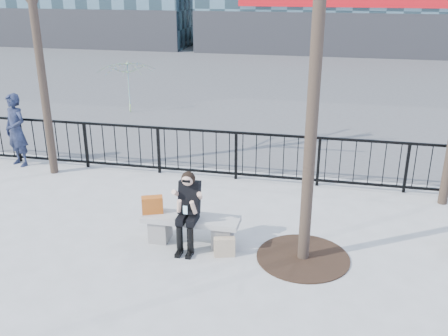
# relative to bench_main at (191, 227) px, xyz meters

# --- Properties ---
(ground) EXTENTS (120.00, 120.00, 0.00)m
(ground) POSITION_rel_bench_main_xyz_m (0.00, 0.00, -0.30)
(ground) COLOR gray
(ground) RESTS_ON ground
(street_surface) EXTENTS (60.00, 23.00, 0.01)m
(street_surface) POSITION_rel_bench_main_xyz_m (0.00, 15.00, -0.30)
(street_surface) COLOR #474747
(street_surface) RESTS_ON ground
(railing) EXTENTS (14.00, 0.06, 1.10)m
(railing) POSITION_rel_bench_main_xyz_m (0.00, 3.00, 0.25)
(railing) COLOR black
(railing) RESTS_ON ground
(tree_grate) EXTENTS (1.50, 1.50, 0.02)m
(tree_grate) POSITION_rel_bench_main_xyz_m (1.90, -0.10, -0.29)
(tree_grate) COLOR black
(tree_grate) RESTS_ON ground
(bench_main) EXTENTS (1.65, 0.46, 0.49)m
(bench_main) POSITION_rel_bench_main_xyz_m (0.00, 0.00, 0.00)
(bench_main) COLOR slate
(bench_main) RESTS_ON ground
(seated_woman) EXTENTS (0.50, 0.64, 1.34)m
(seated_woman) POSITION_rel_bench_main_xyz_m (0.00, -0.16, 0.37)
(seated_woman) COLOR black
(seated_woman) RESTS_ON ground
(handbag) EXTENTS (0.39, 0.29, 0.29)m
(handbag) POSITION_rel_bench_main_xyz_m (-0.68, 0.02, 0.34)
(handbag) COLOR #B85316
(handbag) RESTS_ON bench_main
(shopping_bag) EXTENTS (0.36, 0.22, 0.32)m
(shopping_bag) POSITION_rel_bench_main_xyz_m (0.64, -0.30, -0.14)
(shopping_bag) COLOR beige
(shopping_bag) RESTS_ON ground
(standing_man) EXTENTS (0.74, 0.61, 1.74)m
(standing_man) POSITION_rel_bench_main_xyz_m (-5.05, 2.79, 0.57)
(standing_man) COLOR black
(standing_man) RESTS_ON ground
(vendor_umbrella) EXTENTS (2.32, 2.35, 1.73)m
(vendor_umbrella) POSITION_rel_bench_main_xyz_m (-4.38, 8.00, 0.56)
(vendor_umbrella) COLOR yellow
(vendor_umbrella) RESTS_ON ground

